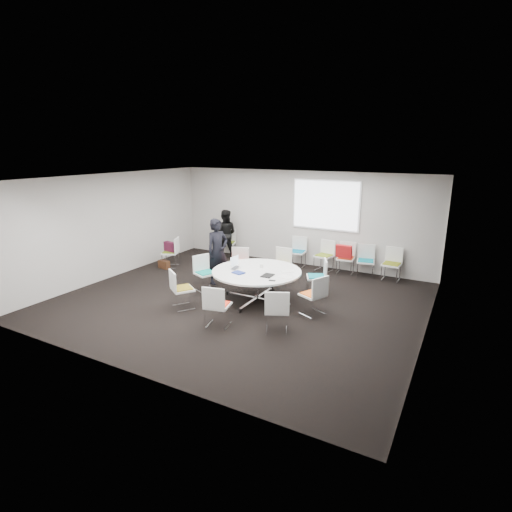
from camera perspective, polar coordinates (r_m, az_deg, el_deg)
The scene contains 31 objects.
room_shell at distance 8.92m, azimuth -1.82°, elevation 1.97°, with size 8.08×7.08×2.88m.
conference_table at distance 9.19m, azimuth 0.09°, elevation -3.35°, with size 2.04×2.04×0.73m.
projection_screen at distance 11.66m, azimuth 9.90°, elevation 7.16°, with size 1.90×0.03×1.35m, color white.
chair_ring_a at distance 8.60m, azimuth 8.13°, elevation -6.57°, with size 0.60×0.61×0.88m.
chair_ring_b at distance 9.73m, azimuth 8.64°, elevation -3.96°, with size 0.60×0.61×0.88m.
chair_ring_c at distance 10.61m, azimuth 3.56°, elevation -2.17°, with size 0.47×0.45×0.88m.
chair_ring_d at distance 10.61m, azimuth -2.42°, elevation -2.15°, with size 0.59×0.58×0.88m.
chair_ring_e at distance 9.99m, azimuth -7.21°, elevation -3.38°, with size 0.59×0.60×0.88m.
chair_ring_f at distance 8.99m, azimuth -10.48°, elevation -5.68°, with size 0.63×0.63×0.88m.
chair_ring_g at distance 8.01m, azimuth -5.50°, elevation -8.19°, with size 0.54×0.53×0.88m.
chair_ring_h at distance 7.78m, azimuth 3.00°, elevation -8.87°, with size 0.61×0.60×0.88m.
chair_back_a at distance 11.95m, azimuth 5.91°, elevation -0.21°, with size 0.49×0.48×0.88m.
chair_back_b at distance 11.63m, azimuth 9.67°, elevation -0.79°, with size 0.54×0.53×0.88m.
chair_back_c at distance 11.50m, azimuth 12.64°, elevation -1.14°, with size 0.50×0.49×0.88m.
chair_back_d at distance 11.34m, azimuth 15.34°, elevation -1.55°, with size 0.54×0.54×0.88m.
chair_back_e at distance 11.24m, azimuth 18.74°, elevation -1.97°, with size 0.48×0.47×0.88m.
chair_spare_left at distance 12.10m, azimuth -12.03°, elevation -0.27°, with size 0.60×0.60×0.88m.
chair_person_back at distance 13.05m, azimuth -4.02°, elevation 1.16°, with size 0.59×0.58×0.88m.
person_main at distance 10.33m, azimuth -5.51°, elevation 0.65°, with size 0.62×0.41×1.71m, color black.
person_back at distance 12.80m, azimuth -4.43°, elevation 3.18°, with size 0.76×0.59×1.56m, color black.
laptop at distance 9.26m, azimuth -2.74°, elevation -1.75°, with size 0.30×0.19×0.02m, color #333338.
laptop_lid at distance 9.43m, azimuth -3.09°, elevation -0.70°, with size 0.30×0.02×0.22m, color silver.
notebook_black at distance 8.74m, azimuth 1.67°, elevation -2.80°, with size 0.22×0.30×0.02m, color black.
tablet_folio at distance 8.94m, azimuth -2.53°, elevation -2.39°, with size 0.26×0.20×0.03m, color navy.
papers_right at distance 9.12m, azimuth 4.54°, elevation -2.12°, with size 0.30×0.21×0.00m, color silver.
papers_front at distance 8.71m, azimuth 4.20°, elevation -2.98°, with size 0.30×0.21×0.00m, color white.
cup at distance 9.33m, azimuth 0.77°, elevation -1.41°, with size 0.08×0.08×0.09m, color white.
phone at distance 8.45m, azimuth 2.32°, elevation -3.51°, with size 0.14×0.07×0.01m, color black.
maroon_bag at distance 12.02m, azimuth -12.20°, elevation 1.31°, with size 0.40×0.14×0.28m, color #4B142C.
brown_bag at distance 12.04m, azimuth -13.01°, elevation -1.19°, with size 0.36×0.16×0.24m, color #3C2213.
red_jacket at distance 11.17m, azimuth 12.45°, elevation 0.66°, with size 0.44×0.10×0.35m, color #AF1518.
Camera 1 is at (4.49, -7.49, 3.46)m, focal length 28.00 mm.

